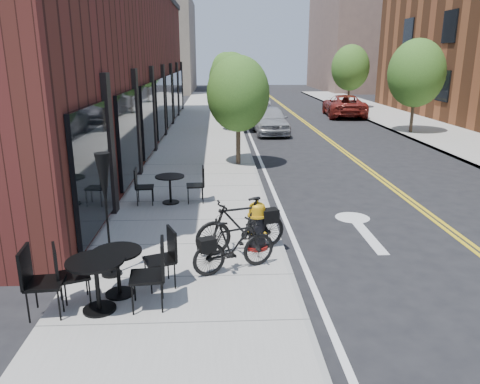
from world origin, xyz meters
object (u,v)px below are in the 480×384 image
object	(u,v)px
patio_umbrella	(105,189)
parked_car_far	(344,106)
fire_hydrant	(257,226)
bistro_set_b	(118,266)
bicycle_right	(234,246)
bistro_set_c	(170,185)
parked_car_a	(270,120)
parked_car_c	(250,100)
bicycle_left	(241,225)
parked_car_b	(251,106)
bistro_set_a	(97,278)

from	to	relation	value
patio_umbrella	parked_car_far	distance (m)	25.59
fire_hydrant	bistro_set_b	distance (m)	3.00
bicycle_right	bistro_set_c	bearing A→B (deg)	-3.14
parked_car_far	bistro_set_b	bearing A→B (deg)	72.75
parked_car_a	parked_car_c	world-z (taller)	parked_car_c
bistro_set_c	parked_car_c	size ratio (longest dim) A/B	0.34
bicycle_left	bistro_set_c	distance (m)	3.73
fire_hydrant	parked_car_b	xyz separation A→B (m)	(1.37, 21.29, 0.22)
fire_hydrant	patio_umbrella	distance (m)	3.09
fire_hydrant	bistro_set_a	world-z (taller)	bistro_set_a
bistro_set_c	bistro_set_a	bearing A→B (deg)	-100.74
bistro_set_a	bistro_set_c	world-z (taller)	bistro_set_a
fire_hydrant	parked_car_a	size ratio (longest dim) A/B	0.24
bicycle_left	patio_umbrella	world-z (taller)	patio_umbrella
fire_hydrant	bistro_set_a	size ratio (longest dim) A/B	0.50
parked_car_b	parked_car_far	size ratio (longest dim) A/B	0.96
fire_hydrant	patio_umbrella	bearing A→B (deg)	-171.92
bicycle_left	bistro_set_c	size ratio (longest dim) A/B	1.03
bistro_set_a	parked_car_c	xyz separation A→B (m)	(4.30, 28.75, 0.11)
bistro_set_b	parked_car_a	world-z (taller)	parked_car_a
bicycle_left	bistro_set_b	size ratio (longest dim) A/B	0.98
bicycle_left	parked_car_far	distance (m)	23.87
parked_car_c	parked_car_far	bearing A→B (deg)	-41.88
fire_hydrant	bicycle_left	distance (m)	0.38
bistro_set_c	patio_umbrella	distance (m)	4.41
fire_hydrant	parked_car_b	bearing A→B (deg)	72.70
bistro_set_c	parked_car_c	xyz separation A→B (m)	(3.73, 23.30, 0.17)
bicycle_right	bistro_set_c	world-z (taller)	bicycle_right
patio_umbrella	parked_car_b	world-z (taller)	patio_umbrella
bistro_set_a	bistro_set_b	bearing A→B (deg)	60.97
parked_car_c	patio_umbrella	bearing A→B (deg)	-106.17
fire_hydrant	parked_car_b	world-z (taller)	parked_car_b
bistro_set_b	patio_umbrella	distance (m)	1.34
patio_umbrella	parked_car_b	bearing A→B (deg)	79.73
patio_umbrella	parked_car_c	xyz separation A→B (m)	(4.38, 27.52, -0.93)
parked_car_c	bicycle_left	bearing A→B (deg)	-101.49
parked_car_a	bistro_set_c	bearing A→B (deg)	-109.59
parked_car_far	parked_car_c	bearing A→B (deg)	-29.40
bistro_set_c	parked_car_b	bearing A→B (deg)	74.65
bistro_set_a	bistro_set_c	distance (m)	5.48
parked_car_c	parked_car_far	world-z (taller)	parked_car_c
bistro_set_a	patio_umbrella	world-z (taller)	patio_umbrella
bicycle_left	parked_car_b	xyz separation A→B (m)	(1.70, 21.46, 0.15)
parked_car_a	parked_car_b	world-z (taller)	parked_car_b
patio_umbrella	parked_car_far	bearing A→B (deg)	66.18
parked_car_b	parked_car_far	bearing A→B (deg)	3.33
bicycle_left	parked_car_far	xyz separation A→B (m)	(7.98, 22.49, 0.04)
bistro_set_a	parked_car_a	distance (m)	18.23
parked_car_a	parked_car_far	size ratio (longest dim) A/B	0.81
fire_hydrant	bicycle_right	world-z (taller)	fire_hydrant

